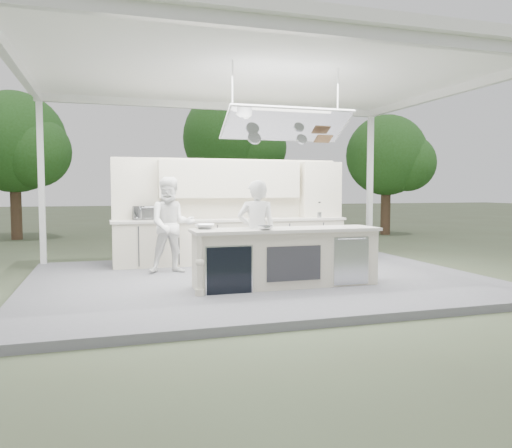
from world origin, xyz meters
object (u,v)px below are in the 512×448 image
object	(u,v)px
head_chef	(257,233)
demo_island	(285,257)
back_counter	(232,240)
sous_chef	(172,225)

from	to	relation	value
head_chef	demo_island	bearing A→B (deg)	166.95
back_counter	sous_chef	world-z (taller)	sous_chef
back_counter	head_chef	xyz separation A→B (m)	(-0.24, -2.60, 0.39)
demo_island	head_chef	xyz separation A→B (m)	(-0.42, 0.21, 0.39)
head_chef	sous_chef	bearing A→B (deg)	-40.60
demo_island	head_chef	distance (m)	0.61
demo_island	sous_chef	bearing A→B (deg)	130.97
demo_island	sous_chef	world-z (taller)	sous_chef
head_chef	sous_chef	size ratio (longest dim) A/B	0.95
back_counter	head_chef	bearing A→B (deg)	-95.36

